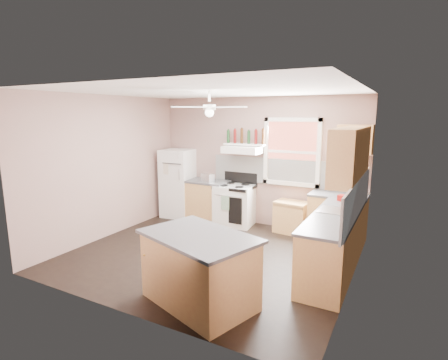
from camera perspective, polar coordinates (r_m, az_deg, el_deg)
The scene contains 32 objects.
floor at distance 6.05m, azimuth -2.22°, elevation -12.10°, with size 4.50×4.50×0.00m, color black.
ceiling at distance 5.59m, azimuth -2.42°, elevation 14.34°, with size 4.50×4.50×0.00m, color white.
wall_back at distance 7.46m, azimuth 5.55°, elevation 3.00°, with size 4.50×0.05×2.70m, color gray.
wall_right at distance 4.95m, azimuth 21.10°, elevation -1.63°, with size 0.05×4.00×2.70m, color gray.
wall_left at distance 7.08m, azimuth -18.45°, elevation 2.07°, with size 0.05×4.00×2.70m, color gray.
backsplash_back at distance 7.29m, azimuth 8.67°, elevation 1.35°, with size 2.90×0.03×0.55m, color white.
backsplash_right at distance 5.28m, azimuth 20.95°, elevation -2.82°, with size 0.03×2.60×0.55m, color white.
window_view at distance 7.14m, azimuth 11.03°, elevation 4.52°, with size 1.00×0.02×1.20m, color brown.
window_frame at distance 7.12m, azimuth 10.97°, elevation 4.50°, with size 1.16×0.07×1.36m, color white.
refrigerator at distance 8.12m, azimuth -7.53°, elevation -0.52°, with size 0.66×0.64×1.55m, color white.
base_cabinet_left at distance 7.82m, azimuth -2.70°, elevation -3.48°, with size 0.90×0.60×0.86m, color tan.
counter_left at distance 7.72m, azimuth -2.73°, elevation -0.24°, with size 0.92×0.62×0.04m, color #454547.
toaster at distance 7.57m, azimuth -2.68°, elevation 0.38°, with size 0.28×0.16×0.18m, color silver.
stove at distance 7.49m, azimuth 1.76°, elevation -4.10°, with size 0.78×0.64×0.86m, color white.
range_hood at distance 7.27m, azimuth 3.07°, elevation 4.97°, with size 0.78×0.50×0.14m, color white.
bottle_shelf at distance 7.37m, azimuth 3.48°, elevation 5.83°, with size 0.90×0.26×0.03m, color white.
cart at distance 7.14m, azimuth 10.96°, elevation -5.97°, with size 0.64×0.42×0.64m, color tan.
base_cabinet_corner at distance 6.87m, azimuth 18.01°, elevation -6.01°, with size 1.00×0.60×0.86m, color tan.
base_cabinet_right at distance 5.53m, azimuth 17.46°, elevation -10.07°, with size 0.60×2.20×0.86m, color tan.
counter_corner at distance 6.76m, azimuth 18.23°, elevation -2.35°, with size 1.02×0.62×0.04m, color #454547.
counter_right at distance 5.39m, azimuth 17.62°, elevation -5.58°, with size 0.62×2.22×0.04m, color #454547.
sink at distance 5.58m, azimuth 18.01°, elevation -4.90°, with size 0.55×0.45×0.03m, color silver.
faucet at distance 5.54m, azimuth 19.69°, elevation -4.32°, with size 0.03×0.03×0.14m, color silver.
upper_cabinet_right at distance 5.40m, azimuth 20.02°, elevation 4.05°, with size 0.33×1.80×0.76m, color tan.
upper_cabinet_corner at distance 6.72m, azimuth 20.62°, elevation 6.23°, with size 0.60×0.33×0.52m, color tan.
paper_towel at distance 6.81m, azimuth 21.30°, elevation 0.71°, with size 0.12×0.12×0.26m, color white.
island at distance 4.49m, azimuth -4.03°, elevation -14.55°, with size 1.34×0.85×0.86m, color tan.
island_top at distance 4.32m, azimuth -4.11°, elevation -9.15°, with size 1.42×0.93×0.04m, color #454547.
ceiling_fan_hub at distance 5.58m, azimuth -2.40°, elevation 11.77°, with size 0.20×0.20×0.08m, color white.
soap_bottle at distance 5.52m, azimuth 20.03°, elevation -3.80°, with size 0.10×0.10×0.25m, color silver.
red_caddy at distance 6.23m, azimuth 18.96°, elevation -2.83°, with size 0.18×0.12×0.10m, color #A3120D.
wine_bottles at distance 7.36m, azimuth 3.54°, elevation 7.07°, with size 0.86×0.06×0.31m.
Camera 1 is at (2.82, -4.82, 2.35)m, focal length 28.00 mm.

